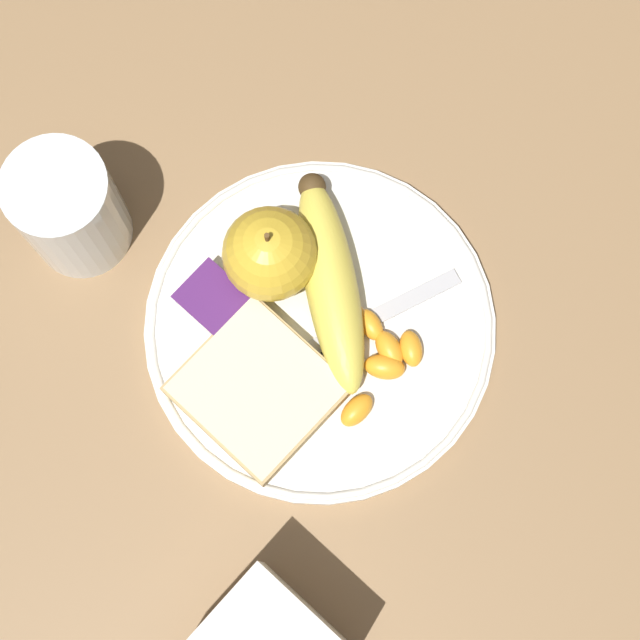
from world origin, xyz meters
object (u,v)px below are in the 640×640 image
at_px(juice_glass, 70,211).
at_px(banana, 330,281).
at_px(bread_slice, 257,388).
at_px(plate, 320,328).
at_px(jam_packet, 215,302).
at_px(apple, 270,254).
at_px(fork, 330,340).

distance_m(juice_glass, banana, 0.20).
bearing_deg(bread_slice, juice_glass, 179.28).
height_order(plate, jam_packet, jam_packet).
bearing_deg(jam_packet, apple, 78.32).
bearing_deg(apple, juice_glass, -150.48).
relative_size(apple, jam_packet, 1.59).
distance_m(plate, bread_slice, 0.07).
distance_m(juice_glass, jam_packet, 0.12).
bearing_deg(banana, apple, -157.56).
bearing_deg(jam_packet, fork, 24.70).
relative_size(banana, jam_packet, 3.13).
bearing_deg(apple, plate, -9.27).
xyz_separation_m(bread_slice, fork, (0.01, 0.06, -0.01)).
bearing_deg(fork, banana, -117.54).
xyz_separation_m(apple, bread_slice, (0.06, -0.08, -0.02)).
bearing_deg(banana, fork, -48.36).
bearing_deg(plate, banana, 118.02).
relative_size(bread_slice, jam_packet, 2.08).
height_order(plate, bread_slice, bread_slice).
relative_size(juice_glass, bread_slice, 0.98).
relative_size(juice_glass, jam_packet, 2.03).
bearing_deg(banana, jam_packet, -128.40).
relative_size(juice_glass, banana, 0.65).
bearing_deg(juice_glass, banana, 27.84).
xyz_separation_m(fork, jam_packet, (-0.08, -0.04, 0.01)).
height_order(plate, apple, apple).
distance_m(apple, banana, 0.05).
distance_m(banana, fork, 0.04).
distance_m(fork, jam_packet, 0.09).
height_order(bread_slice, jam_packet, same).
bearing_deg(bread_slice, plate, 89.11).
distance_m(apple, fork, 0.08).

